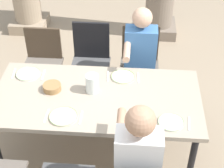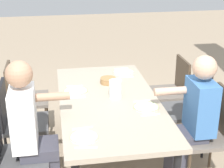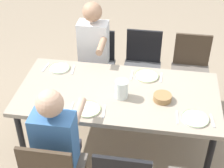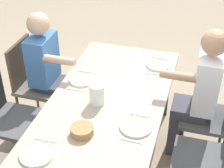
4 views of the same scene
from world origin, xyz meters
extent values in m
plane|color=gray|center=(0.00, 0.00, 0.00)|extent=(16.00, 16.00, 0.00)
cube|color=tan|center=(0.00, 0.00, 0.72)|extent=(1.93, 0.94, 0.04)
cylinder|color=black|center=(-0.88, 0.39, 0.35)|extent=(0.06, 0.06, 0.70)
cylinder|color=black|center=(0.88, 0.39, 0.35)|extent=(0.06, 0.06, 0.70)
cylinder|color=black|center=(0.88, -0.39, 0.35)|extent=(0.06, 0.06, 0.70)
cube|color=#6A6158|center=(-0.74, 0.81, 0.44)|extent=(0.44, 0.44, 0.04)
cube|color=#473828|center=(-0.74, 1.01, 0.65)|extent=(0.42, 0.03, 0.42)
cylinder|color=#473828|center=(-0.93, 0.62, 0.21)|extent=(0.03, 0.03, 0.42)
cylinder|color=#473828|center=(-0.55, 0.62, 0.21)|extent=(0.03, 0.03, 0.42)
cylinder|color=#473828|center=(-0.93, 1.00, 0.21)|extent=(0.03, 0.03, 0.42)
cylinder|color=#473828|center=(-0.55, 1.00, 0.21)|extent=(0.03, 0.03, 0.42)
cube|color=#4F4F50|center=(-0.17, 0.81, 0.48)|extent=(0.44, 0.44, 0.04)
cube|color=black|center=(-0.17, 1.01, 0.71)|extent=(0.42, 0.03, 0.48)
cylinder|color=black|center=(-0.36, 0.62, 0.23)|extent=(0.03, 0.03, 0.46)
cylinder|color=black|center=(0.02, 0.62, 0.23)|extent=(0.03, 0.03, 0.46)
cylinder|color=black|center=(-0.36, 1.00, 0.23)|extent=(0.03, 0.03, 0.46)
cylinder|color=black|center=(0.02, 1.00, 0.23)|extent=(0.03, 0.03, 0.46)
cube|color=#6A6158|center=(0.40, 0.81, 0.48)|extent=(0.44, 0.44, 0.04)
cube|color=#473828|center=(0.40, 1.01, 0.71)|extent=(0.42, 0.03, 0.46)
cylinder|color=#473828|center=(0.21, 0.62, 0.23)|extent=(0.03, 0.03, 0.46)
cylinder|color=#473828|center=(0.59, 0.62, 0.23)|extent=(0.03, 0.03, 0.46)
cylinder|color=#473828|center=(0.21, 1.00, 0.23)|extent=(0.03, 0.03, 0.46)
cylinder|color=#473828|center=(0.59, 1.00, 0.23)|extent=(0.03, 0.03, 0.46)
cube|color=#3F3F4C|center=(0.40, 0.56, 0.23)|extent=(0.24, 0.14, 0.46)
cube|color=#3F3F4C|center=(0.40, 0.65, 0.51)|extent=(0.28, 0.32, 0.10)
cube|color=#3F72B2|center=(0.40, 0.76, 0.80)|extent=(0.34, 0.20, 0.48)
sphere|color=tan|center=(0.40, 0.76, 1.17)|extent=(0.21, 0.21, 0.21)
cylinder|color=tan|center=(0.26, 0.52, 0.91)|extent=(0.07, 0.30, 0.07)
cube|color=white|center=(0.40, -0.77, 0.82)|extent=(0.34, 0.20, 0.51)
sphere|color=tan|center=(0.40, -0.77, 1.20)|extent=(0.22, 0.22, 0.22)
cylinder|color=tan|center=(0.26, -0.53, 0.93)|extent=(0.07, 0.30, 0.07)
cube|color=tan|center=(-1.38, 2.52, 0.08)|extent=(0.55, 0.55, 0.16)
cube|color=gray|center=(0.68, 2.52, 0.08)|extent=(0.55, 0.55, 0.16)
cylinder|color=white|center=(-0.71, 0.28, 0.75)|extent=(0.24, 0.24, 0.01)
torus|color=#A4C786|center=(-0.71, 0.28, 0.76)|extent=(0.24, 0.24, 0.01)
cube|color=silver|center=(-0.86, 0.28, 0.75)|extent=(0.03, 0.17, 0.01)
cube|color=silver|center=(-0.56, 0.28, 0.75)|extent=(0.02, 0.17, 0.01)
cylinder|color=silver|center=(-0.25, -0.30, 0.75)|extent=(0.25, 0.25, 0.01)
torus|color=#A0BE77|center=(-0.25, -0.30, 0.76)|extent=(0.25, 0.25, 0.01)
cube|color=silver|center=(-0.40, -0.30, 0.75)|extent=(0.02, 0.17, 0.01)
cube|color=silver|center=(-0.10, -0.30, 0.75)|extent=(0.02, 0.17, 0.01)
cylinder|color=silver|center=(0.23, 0.31, 0.75)|extent=(0.23, 0.23, 0.01)
torus|color=#A0BE77|center=(0.23, 0.31, 0.76)|extent=(0.24, 0.24, 0.01)
cube|color=silver|center=(0.08, 0.31, 0.75)|extent=(0.03, 0.17, 0.01)
cube|color=silver|center=(0.38, 0.31, 0.75)|extent=(0.02, 0.17, 0.01)
cylinder|color=white|center=(0.67, -0.30, 0.75)|extent=(0.22, 0.22, 0.01)
torus|color=#A4C786|center=(0.67, -0.30, 0.76)|extent=(0.22, 0.22, 0.01)
cube|color=silver|center=(0.52, -0.30, 0.75)|extent=(0.03, 0.17, 0.01)
cube|color=silver|center=(0.82, -0.30, 0.75)|extent=(0.03, 0.17, 0.01)
cylinder|color=white|center=(-0.04, 0.07, 0.83)|extent=(0.12, 0.12, 0.18)
cylinder|color=#EFEAC6|center=(-0.04, 0.07, 0.81)|extent=(0.11, 0.11, 0.12)
cylinder|color=#9E7547|center=(-0.42, 0.06, 0.77)|extent=(0.17, 0.17, 0.06)
camera|label=1|loc=(0.34, -2.48, 2.85)|focal=56.85mm
camera|label=2|loc=(3.11, -0.49, 2.18)|focal=57.88mm
camera|label=3|loc=(-0.35, 2.57, 2.73)|focal=54.65mm
camera|label=4|loc=(-2.19, -0.68, 2.49)|focal=56.03mm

